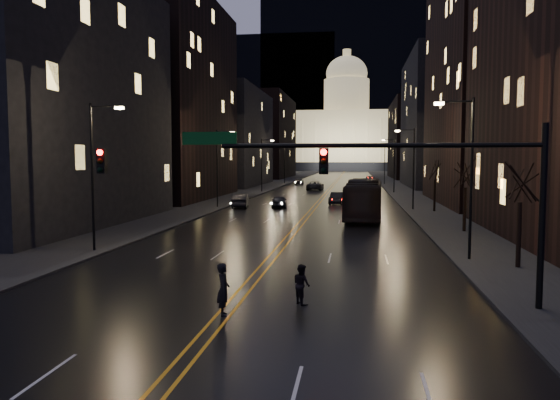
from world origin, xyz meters
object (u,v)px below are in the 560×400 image
at_px(pedestrian_a, 223,290).
at_px(bus, 364,199).
at_px(oncoming_car_b, 240,201).
at_px(receding_car_a, 337,198).
at_px(oncoming_car_a, 279,202).
at_px(pedestrian_b, 302,284).
at_px(traffic_signal, 387,175).

bearing_deg(pedestrian_a, bus, -26.31).
relative_size(oncoming_car_b, receding_car_a, 1.07).
distance_m(oncoming_car_a, pedestrian_b, 41.91).
height_order(traffic_signal, oncoming_car_a, traffic_signal).
bearing_deg(oncoming_car_a, pedestrian_a, 88.32).
bearing_deg(receding_car_a, pedestrian_b, -84.16).
distance_m(traffic_signal, pedestrian_a, 7.48).
relative_size(traffic_signal, pedestrian_a, 8.94).
relative_size(receding_car_a, pedestrian_a, 2.37).
height_order(oncoming_car_b, pedestrian_a, pedestrian_a).
bearing_deg(oncoming_car_a, oncoming_car_b, -1.43).
distance_m(oncoming_car_a, receding_car_a, 8.67).
height_order(oncoming_car_a, receding_car_a, receding_car_a).
xyz_separation_m(traffic_signal, bus, (-0.36, 30.93, -3.22)).
height_order(traffic_signal, pedestrian_a, traffic_signal).
height_order(receding_car_a, pedestrian_b, pedestrian_b).
relative_size(traffic_signal, receding_car_a, 3.77).
bearing_deg(bus, oncoming_car_a, 135.35).
distance_m(bus, oncoming_car_b, 17.24).
height_order(bus, oncoming_car_a, bus).
height_order(traffic_signal, receding_car_a, traffic_signal).
height_order(bus, pedestrian_b, bus).
xyz_separation_m(traffic_signal, receding_car_a, (-3.41, 47.03, -4.35)).
xyz_separation_m(traffic_signal, pedestrian_b, (-3.24, -0.05, -4.31)).
bearing_deg(pedestrian_b, traffic_signal, -125.46).
bearing_deg(oncoming_car_a, pedestrian_b, 92.19).
bearing_deg(bus, pedestrian_b, -92.59).
bearing_deg(pedestrian_a, oncoming_car_b, -5.54).
xyz_separation_m(oncoming_car_a, receding_car_a, (6.52, 5.71, 0.02)).
xyz_separation_m(bus, pedestrian_b, (-2.88, -30.98, -1.08)).
height_order(oncoming_car_b, pedestrian_b, oncoming_car_b).
relative_size(bus, oncoming_car_b, 2.76).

